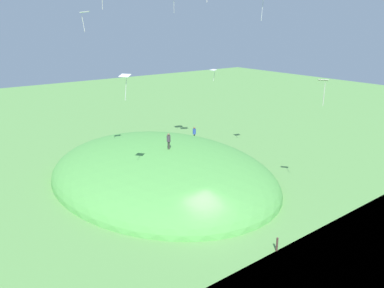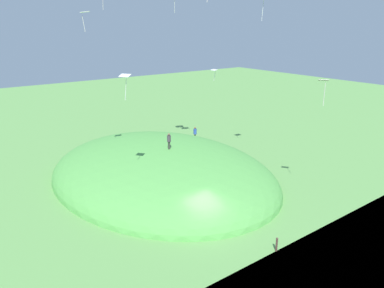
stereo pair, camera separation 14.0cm
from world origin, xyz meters
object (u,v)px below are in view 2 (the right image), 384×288
at_px(kite_3, 323,82).
at_px(person_with_child, 169,139).
at_px(person_watching_kites, 195,132).
at_px(kite_2, 214,71).
at_px(kite_5, 125,77).
at_px(kite_4, 85,13).
at_px(mooring_post, 277,245).

bearing_deg(kite_3, person_with_child, 29.80).
distance_m(person_watching_kites, kite_2, 13.29).
relative_size(person_watching_kites, kite_2, 1.55).
bearing_deg(kite_5, kite_3, -117.76).
distance_m(person_watching_kites, kite_4, 23.36).
height_order(person_with_child, kite_4, kite_4).
xyz_separation_m(person_watching_kites, kite_3, (-20.38, 3.00, 9.16)).
bearing_deg(person_watching_kites, person_with_child, 179.65).
height_order(kite_2, kite_5, kite_5).
relative_size(person_watching_kites, kite_5, 0.98).
bearing_deg(mooring_post, kite_4, 20.59).
distance_m(kite_3, kite_4, 19.36).
height_order(person_watching_kites, kite_2, kite_2).
xyz_separation_m(person_watching_kites, kite_4, (-7.76, 16.75, 14.32)).
bearing_deg(person_watching_kites, kite_2, -158.12).
height_order(person_watching_kites, kite_3, kite_3).
height_order(kite_4, mooring_post, kite_4).
distance_m(kite_4, mooring_post, 22.44).
bearing_deg(kite_3, person_watching_kites, -8.37).
xyz_separation_m(kite_3, mooring_post, (-3.02, 7.88, -9.84)).
distance_m(kite_4, kite_5, 7.14).
distance_m(kite_3, mooring_post, 12.96).
distance_m(person_with_child, mooring_post, 15.24).
relative_size(kite_4, kite_5, 0.82).
relative_size(person_with_child, kite_3, 0.77).
height_order(kite_2, kite_3, kite_3).
relative_size(kite_2, kite_5, 0.63).
xyz_separation_m(kite_2, kite_4, (0.95, 12.46, 5.24)).
height_order(person_with_child, kite_2, kite_2).
distance_m(person_with_child, kite_2, 8.22).
bearing_deg(person_with_child, kite_4, 7.41).
bearing_deg(mooring_post, person_with_child, -4.45).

